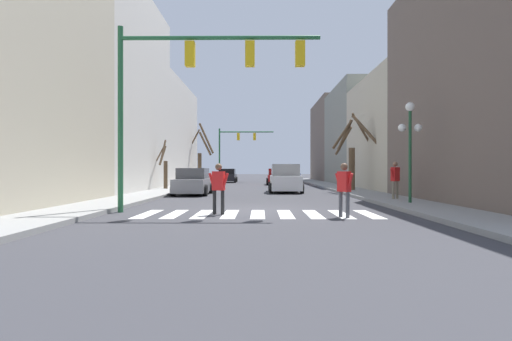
# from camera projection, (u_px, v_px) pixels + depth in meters

# --- Properties ---
(ground_plane) EXTENTS (240.00, 240.00, 0.00)m
(ground_plane) POSITION_uv_depth(u_px,v_px,m) (258.00, 210.00, 14.43)
(ground_plane) COLOR #38383D
(sidewalk_left) EXTENTS (2.27, 90.00, 0.15)m
(sidewalk_left) POSITION_uv_depth(u_px,v_px,m) (92.00, 207.00, 14.50)
(sidewalk_left) COLOR gray
(sidewalk_left) RESTS_ON ground_plane
(sidewalk_right) EXTENTS (2.27, 90.00, 0.15)m
(sidewalk_right) POSITION_uv_depth(u_px,v_px,m) (426.00, 208.00, 14.37)
(sidewalk_right) COLOR gray
(sidewalk_right) RESTS_ON ground_plane
(building_row_left) EXTENTS (6.00, 37.33, 12.90)m
(building_row_left) POSITION_uv_depth(u_px,v_px,m) (105.00, 105.00, 26.40)
(building_row_left) COLOR #BCB299
(building_row_left) RESTS_ON ground_plane
(building_row_right) EXTENTS (6.00, 48.31, 10.36)m
(building_row_right) POSITION_uv_depth(u_px,v_px,m) (384.00, 129.00, 32.45)
(building_row_right) COLOR #66564C
(building_row_right) RESTS_ON ground_plane
(crosswalk_stripes) EXTENTS (7.65, 2.60, 0.01)m
(crosswalk_stripes) POSITION_uv_depth(u_px,v_px,m) (258.00, 214.00, 12.97)
(crosswalk_stripes) COLOR white
(crosswalk_stripes) RESTS_ON ground_plane
(traffic_signal_near) EXTENTS (6.86, 0.28, 6.32)m
(traffic_signal_near) POSITION_uv_depth(u_px,v_px,m) (194.00, 74.00, 13.51)
(traffic_signal_near) COLOR #236038
(traffic_signal_near) RESTS_ON ground_plane
(traffic_signal_far) EXTENTS (6.36, 0.28, 6.24)m
(traffic_signal_far) POSITION_uv_depth(u_px,v_px,m) (235.00, 143.00, 46.25)
(traffic_signal_far) COLOR #236038
(traffic_signal_far) RESTS_ON ground_plane
(street_lamp_right_corner) EXTENTS (0.95, 0.36, 3.97)m
(street_lamp_right_corner) POSITION_uv_depth(u_px,v_px,m) (410.00, 131.00, 15.77)
(street_lamp_right_corner) COLOR #1E4C2D
(street_lamp_right_corner) RESTS_ON sidewalk_right
(car_parked_left_mid) EXTENTS (1.98, 4.15, 1.54)m
(car_parked_left_mid) POSITION_uv_depth(u_px,v_px,m) (193.00, 182.00, 23.04)
(car_parked_left_mid) COLOR gray
(car_parked_left_mid) RESTS_ON ground_plane
(car_parked_right_near) EXTENTS (2.16, 4.49, 1.79)m
(car_parked_right_near) POSITION_uv_depth(u_px,v_px,m) (291.00, 175.00, 47.85)
(car_parked_right_near) COLOR navy
(car_parked_right_near) RESTS_ON ground_plane
(car_driving_away_lane) EXTENTS (2.04, 4.11, 1.56)m
(car_driving_away_lane) POSITION_uv_depth(u_px,v_px,m) (277.00, 177.00, 38.75)
(car_driving_away_lane) COLOR red
(car_driving_away_lane) RESTS_ON ground_plane
(car_parked_left_near) EXTENTS (2.10, 4.21, 1.80)m
(car_parked_left_near) POSITION_uv_depth(u_px,v_px,m) (285.00, 179.00, 25.55)
(car_parked_left_near) COLOR white
(car_parked_left_near) RESTS_ON ground_plane
(car_driving_toward_lane) EXTENTS (2.01, 4.81, 1.56)m
(car_driving_toward_lane) POSITION_uv_depth(u_px,v_px,m) (286.00, 179.00, 32.10)
(car_driving_toward_lane) COLOR navy
(car_driving_toward_lane) RESTS_ON ground_plane
(car_at_intersection) EXTENTS (2.17, 4.22, 1.57)m
(car_at_intersection) POSITION_uv_depth(u_px,v_px,m) (227.00, 176.00, 45.75)
(car_at_intersection) COLOR black
(car_at_intersection) RESTS_ON ground_plane
(pedestrian_on_left_sidewalk) EXTENTS (0.62, 0.51, 1.67)m
(pedestrian_on_left_sidewalk) POSITION_uv_depth(u_px,v_px,m) (395.00, 177.00, 17.78)
(pedestrian_on_left_sidewalk) COLOR #7A705B
(pedestrian_on_left_sidewalk) RESTS_ON sidewalk_right
(pedestrian_waiting_at_curb) EXTENTS (0.48, 0.63, 1.65)m
(pedestrian_waiting_at_curb) POSITION_uv_depth(u_px,v_px,m) (344.00, 185.00, 12.07)
(pedestrian_waiting_at_curb) COLOR #4C4C51
(pedestrian_waiting_at_curb) RESTS_ON ground_plane
(pedestrian_crossing_street) EXTENTS (0.70, 0.32, 1.65)m
(pedestrian_crossing_street) POSITION_uv_depth(u_px,v_px,m) (219.00, 184.00, 12.88)
(pedestrian_crossing_street) COLOR black
(pedestrian_crossing_street) RESTS_ON ground_plane
(street_tree_right_near) EXTENTS (1.08, 1.56, 3.37)m
(street_tree_right_near) POSITION_uv_depth(u_px,v_px,m) (164.00, 168.00, 27.41)
(street_tree_right_near) COLOR brown
(street_tree_right_near) RESTS_ON sidewalk_left
(street_tree_right_mid) EXTENTS (3.36, 1.62, 6.25)m
(street_tree_right_mid) POSITION_uv_depth(u_px,v_px,m) (201.00, 156.00, 42.08)
(street_tree_right_mid) COLOR brown
(street_tree_right_mid) RESTS_ON sidewalk_left
(street_tree_left_far) EXTENTS (3.29, 2.67, 4.99)m
(street_tree_left_far) POSITION_uv_depth(u_px,v_px,m) (353.00, 153.00, 25.70)
(street_tree_left_far) COLOR brown
(street_tree_left_far) RESTS_ON sidewalk_right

